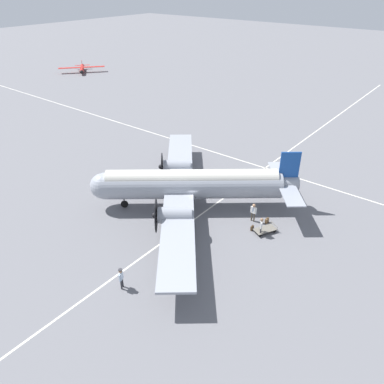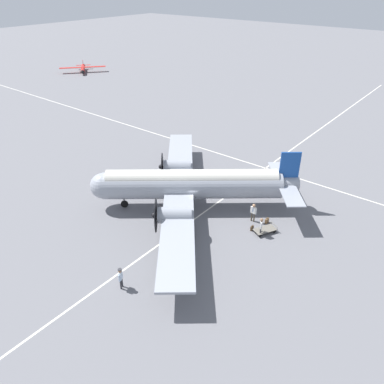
% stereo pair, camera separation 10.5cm
% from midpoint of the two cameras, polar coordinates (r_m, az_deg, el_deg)
% --- Properties ---
extents(ground_plane, '(300.00, 300.00, 0.00)m').
position_cam_midpoint_polar(ground_plane, '(36.16, 0.08, -2.24)').
color(ground_plane, slate).
extents(apron_line_eastwest, '(120.00, 0.16, 0.01)m').
position_cam_midpoint_polar(apron_line_eastwest, '(35.39, 2.01, -3.05)').
color(apron_line_eastwest, silver).
rests_on(apron_line_eastwest, ground_plane).
extents(apron_line_northsouth, '(0.16, 120.00, 0.01)m').
position_cam_midpoint_polar(apron_line_northsouth, '(44.86, 9.52, 4.15)').
color(apron_line_northsouth, silver).
rests_on(apron_line_northsouth, ground_plane).
extents(airliner_main, '(22.45, 20.51, 5.69)m').
position_cam_midpoint_polar(airliner_main, '(34.89, -0.57, 1.21)').
color(airliner_main, '#9399A3').
rests_on(airliner_main, ground_plane).
extents(crew_foreground, '(0.53, 0.38, 1.72)m').
position_cam_midpoint_polar(crew_foreground, '(27.36, -10.73, -12.49)').
color(crew_foreground, '#2D2D33').
rests_on(crew_foreground, ground_plane).
extents(passenger_boarding, '(0.29, 0.62, 1.81)m').
position_cam_midpoint_polar(passenger_boarding, '(33.96, 9.43, -2.85)').
color(passenger_boarding, '#473D2D').
rests_on(passenger_boarding, ground_plane).
extents(ramp_agent, '(0.54, 0.35, 1.73)m').
position_cam_midpoint_polar(ramp_agent, '(32.32, 10.58, -4.97)').
color(ramp_agent, '#2D2D33').
rests_on(ramp_agent, ground_plane).
extents(suitcase_near_door, '(0.44, 0.19, 0.50)m').
position_cam_midpoint_polar(suitcase_near_door, '(34.42, 11.42, -4.32)').
color(suitcase_near_door, brown).
rests_on(suitcase_near_door, ground_plane).
extents(suitcase_upright_spare, '(0.38, 0.14, 0.47)m').
position_cam_midpoint_polar(suitcase_upright_spare, '(33.28, 9.22, -5.45)').
color(suitcase_upright_spare, '#47331E').
rests_on(suitcase_upright_spare, ground_plane).
extents(baggage_cart, '(2.17, 1.75, 0.56)m').
position_cam_midpoint_polar(baggage_cart, '(33.19, 11.17, -5.65)').
color(baggage_cart, '#6B665B').
rests_on(baggage_cart, ground_plane).
extents(light_aircraft_distant, '(8.63, 7.77, 1.98)m').
position_cam_midpoint_polar(light_aircraft_distant, '(93.40, -16.26, 17.61)').
color(light_aircraft_distant, '#B2231E').
rests_on(light_aircraft_distant, ground_plane).
extents(traffic_cone, '(0.38, 0.38, 0.50)m').
position_cam_midpoint_polar(traffic_cone, '(37.43, -2.95, -0.64)').
color(traffic_cone, orange).
rests_on(traffic_cone, ground_plane).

